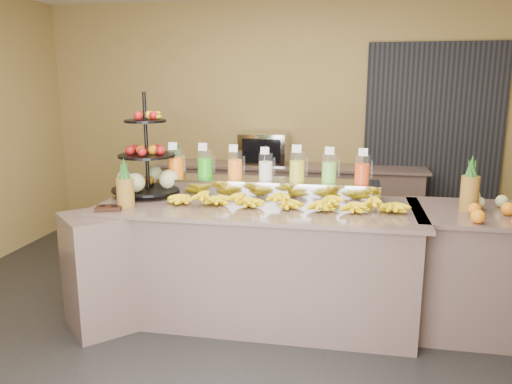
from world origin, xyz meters
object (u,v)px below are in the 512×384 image
(pitcher_tray, at_px, (266,188))
(condiment_caddy, at_px, (109,208))
(fruit_stand, at_px, (152,169))
(banana_heap, at_px, (285,199))
(right_fruit_pile, at_px, (498,206))
(oven_warmer, at_px, (264,149))

(pitcher_tray, bearing_deg, condiment_caddy, -149.45)
(condiment_caddy, bearing_deg, fruit_stand, 76.88)
(banana_heap, bearing_deg, fruit_stand, 169.17)
(pitcher_tray, xyz_separation_m, banana_heap, (0.20, -0.31, -0.01))
(pitcher_tray, relative_size, right_fruit_pile, 3.72)
(banana_heap, distance_m, condiment_caddy, 1.33)
(right_fruit_pile, relative_size, oven_warmer, 0.91)
(banana_heap, relative_size, condiment_caddy, 9.81)
(pitcher_tray, relative_size, banana_heap, 1.01)
(fruit_stand, distance_m, oven_warmer, 1.88)
(pitcher_tray, distance_m, fruit_stand, 0.98)
(oven_warmer, bearing_deg, pitcher_tray, -78.42)
(condiment_caddy, relative_size, oven_warmer, 0.34)
(pitcher_tray, xyz_separation_m, right_fruit_pile, (1.72, -0.33, 0.01))
(pitcher_tray, height_order, oven_warmer, oven_warmer)
(right_fruit_pile, bearing_deg, oven_warmer, 135.24)
(right_fruit_pile, bearing_deg, banana_heap, 179.17)
(banana_heap, xyz_separation_m, fruit_stand, (-1.16, 0.22, 0.15))
(fruit_stand, bearing_deg, right_fruit_pile, -4.12)
(right_fruit_pile, bearing_deg, pitcher_tray, 169.05)
(pitcher_tray, distance_m, banana_heap, 0.37)
(oven_warmer, bearing_deg, condiment_caddy, -107.45)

